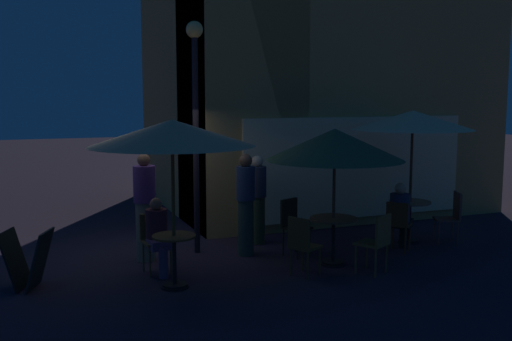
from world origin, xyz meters
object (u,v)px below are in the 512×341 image
cafe_table_0 (333,230)px  patio_umbrella_2 (172,134)px  menu_sandwich_board (27,259)px  cafe_table_2 (174,253)px  cafe_chair_3 (398,221)px  patron_seated_1 (158,231)px  cafe_table_1 (410,212)px  cafe_chair_1 (293,221)px  cafe_chair_0 (377,238)px  street_lamp_near_corner (195,102)px  patron_standing_3 (145,207)px  cafe_chair_5 (155,236)px  cafe_chair_4 (452,213)px  patron_standing_4 (257,199)px  patron_seated_0 (400,212)px  patio_umbrella_1 (413,121)px  cafe_chair_2 (302,241)px  patron_standing_2 (246,204)px  patio_umbrella_0 (335,145)px

cafe_table_0 → patio_umbrella_2: (-2.67, -0.18, 1.63)m
menu_sandwich_board → cafe_table_2: bearing=2.0°
menu_sandwich_board → cafe_chair_3: cafe_chair_3 is taller
cafe_chair_3 → patron_seated_1: 4.18m
cafe_table_1 → patio_umbrella_2: (-4.71, -0.94, 1.63)m
cafe_chair_1 → cafe_chair_0: bearing=2.2°
street_lamp_near_corner → patron_standing_3: 1.97m
cafe_chair_5 → patron_standing_3: size_ratio=0.51×
cafe_chair_4 → patron_standing_4: bearing=3.2°
cafe_chair_1 → patron_seated_0: size_ratio=0.79×
patio_umbrella_1 → patron_seated_0: 1.72m
patron_seated_0 → patron_standing_3: size_ratio=0.68×
street_lamp_near_corner → patio_umbrella_1: street_lamp_near_corner is taller
cafe_chair_5 → cafe_table_2: bearing=0.0°
cafe_table_1 → patron_seated_1: bearing=-177.5°
menu_sandwich_board → patron_standing_4: patron_standing_4 is taller
cafe_table_0 → cafe_chair_2: 0.85m
menu_sandwich_board → patio_umbrella_1: bearing=24.1°
patron_seated_1 → patron_standing_4: bearing=113.3°
patron_standing_4 → cafe_chair_2: bearing=-23.5°
cafe_chair_0 → patron_standing_2: bearing=11.5°
cafe_table_2 → patio_umbrella_0: bearing=3.8°
cafe_table_2 → patio_umbrella_0: patio_umbrella_0 is taller
street_lamp_near_corner → patron_seated_1: bearing=-132.2°
patio_umbrella_0 → cafe_chair_3: (1.42, 0.24, -1.40)m
cafe_table_2 → cafe_chair_1: (2.32, 0.97, 0.07)m
cafe_chair_0 → patron_seated_0: (1.14, 1.02, 0.13)m
cafe_table_1 → patio_umbrella_0: bearing=-159.4°
cafe_chair_0 → cafe_chair_1: cafe_chair_1 is taller
cafe_chair_5 → patron_seated_1: bearing=-0.0°
menu_sandwich_board → cafe_chair_5: size_ratio=0.91×
patron_standing_3 → cafe_chair_0: bearing=-111.4°
cafe_table_1 → patron_standing_3: 4.87m
patron_standing_2 → patron_standing_3: bearing=-88.0°
cafe_chair_2 → patron_standing_2: bearing=76.1°
patio_umbrella_1 → cafe_chair_1: patio_umbrella_1 is taller
patron_standing_2 → patron_seated_0: bearing=86.5°
cafe_chair_0 → street_lamp_near_corner: bearing=16.2°
cafe_chair_4 → patio_umbrella_2: bearing=30.9°
cafe_chair_1 → cafe_chair_3: cafe_chair_1 is taller
cafe_table_0 → cafe_chair_0: (0.38, -0.70, -0.02)m
cafe_table_1 → cafe_chair_2: 3.02m
menu_sandwich_board → cafe_chair_2: bearing=8.6°
cafe_table_0 → menu_sandwich_board: bearing=173.4°
patio_umbrella_1 → cafe_chair_4: bearing=-24.3°
patron_standing_4 → patio_umbrella_0: bearing=-0.5°
patron_standing_3 → cafe_chair_5: bearing=-166.6°
patio_umbrella_0 → cafe_chair_3: bearing=9.5°
patio_umbrella_2 → cafe_chair_0: (3.05, -0.52, -1.65)m
street_lamp_near_corner → patron_standing_3: (-0.94, -0.17, -1.73)m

